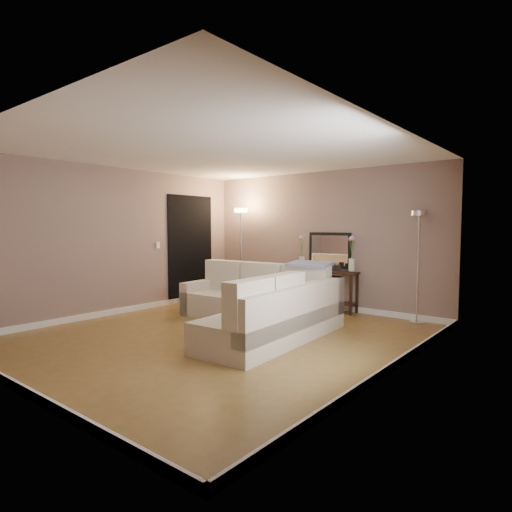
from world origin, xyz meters
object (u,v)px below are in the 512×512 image
Objects in this scene: floor_lamp_lit at (241,236)px; floor_lamp_unlit at (419,244)px; sectional_sofa at (261,306)px; console_table at (322,288)px.

floor_lamp_lit is 3.62m from floor_lamp_unlit.
floor_lamp_unlit is at bearing 46.02° from sectional_sofa.
sectional_sofa is at bearing -42.16° from floor_lamp_lit.
floor_lamp_lit is (-1.85, 1.68, 1.02)m from sectional_sofa.
sectional_sofa is at bearing -133.98° from floor_lamp_unlit.
floor_lamp_unlit is (3.61, 0.15, -0.09)m from floor_lamp_lit.
console_table is (0.01, 1.84, 0.07)m from sectional_sofa.
floor_lamp_unlit is (1.76, 1.83, 0.93)m from sectional_sofa.
floor_lamp_unlit reaches higher than console_table.
floor_lamp_unlit is (1.75, -0.01, 0.86)m from console_table.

